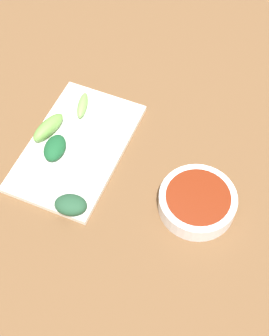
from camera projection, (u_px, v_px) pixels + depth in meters
tabletop at (121, 167)px, 1.00m from camera, size 2.10×2.10×0.02m
sauce_bowl at (197, 201)px, 0.92m from camera, size 0.15×0.15×0.04m
serving_plate at (77, 146)px, 1.00m from camera, size 0.19×0.30×0.01m
broccoli_leafy_0 at (71, 205)px, 0.90m from camera, size 0.07×0.06×0.03m
broccoli_leafy_1 at (55, 148)px, 0.98m from camera, size 0.05×0.07×0.03m
broccoli_stalk_2 at (48, 127)px, 1.00m from camera, size 0.05×0.09×0.03m
broccoli_stalk_3 at (83, 105)px, 1.04m from camera, size 0.04×0.07×0.02m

